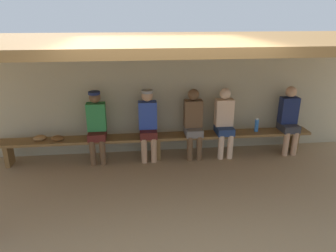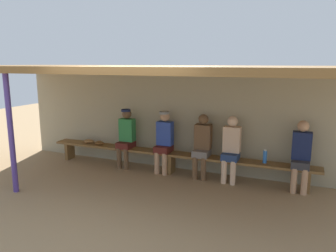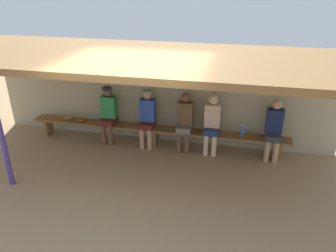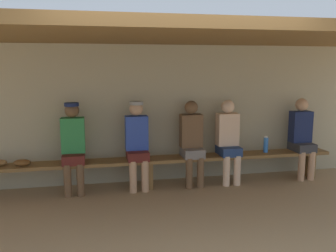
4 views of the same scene
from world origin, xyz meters
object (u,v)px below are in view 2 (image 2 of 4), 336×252
(support_post, at_px, (11,134))
(player_shirtless_tan, at_px, (301,153))
(player_rightmost, at_px, (231,146))
(baseball_glove_dark_brown, at_px, (89,141))
(baseball_glove_tan, at_px, (99,143))
(player_in_red, at_px, (164,139))
(bench, at_px, (172,156))
(player_middle, at_px, (126,135))
(water_bottle_clear, at_px, (265,156))
(player_in_white, at_px, (202,143))

(support_post, distance_m, player_shirtless_tan, 5.33)
(player_rightmost, distance_m, baseball_glove_dark_brown, 3.47)
(player_rightmost, height_order, baseball_glove_tan, player_rightmost)
(player_shirtless_tan, bearing_deg, player_in_red, 179.99)
(support_post, bearing_deg, player_shirtless_tan, 23.29)
(bench, relative_size, player_middle, 4.46)
(player_rightmost, height_order, player_in_red, player_in_red)
(water_bottle_clear, bearing_deg, bench, -179.59)
(support_post, bearing_deg, player_rightmost, 30.41)
(player_middle, relative_size, water_bottle_clear, 5.02)
(support_post, height_order, bench, support_post)
(bench, height_order, baseball_glove_tan, baseball_glove_tan)
(player_middle, bearing_deg, support_post, -119.13)
(bench, xyz_separation_m, player_rightmost, (1.29, 0.00, 0.34))
(water_bottle_clear, distance_m, baseball_glove_tan, 3.79)
(player_rightmost, relative_size, baseball_glove_tan, 5.56)
(player_in_white, relative_size, water_bottle_clear, 4.98)
(player_in_red, height_order, water_bottle_clear, player_in_red)
(player_rightmost, height_order, player_middle, player_middle)
(support_post, xyz_separation_m, bench, (2.29, 2.10, -0.71))
(player_middle, relative_size, baseball_glove_tan, 5.60)
(player_in_red, relative_size, baseball_glove_tan, 5.60)
(player_middle, distance_m, baseball_glove_dark_brown, 1.08)
(player_shirtless_tan, bearing_deg, baseball_glove_tan, -179.61)
(player_middle, distance_m, baseball_glove_tan, 0.76)
(player_in_red, bearing_deg, water_bottle_clear, 0.28)
(support_post, distance_m, player_in_white, 3.67)
(support_post, distance_m, water_bottle_clear, 4.77)
(bench, bearing_deg, baseball_glove_tan, -179.15)
(bench, relative_size, water_bottle_clear, 22.40)
(bench, xyz_separation_m, player_in_white, (0.68, 0.00, 0.34))
(player_shirtless_tan, xyz_separation_m, water_bottle_clear, (-0.64, 0.01, -0.14))
(player_shirtless_tan, relative_size, water_bottle_clear, 4.98)
(baseball_glove_tan, bearing_deg, player_in_red, 13.95)
(bench, relative_size, baseball_glove_dark_brown, 25.00)
(support_post, xyz_separation_m, player_in_red, (2.11, 2.10, -0.35))
(support_post, bearing_deg, water_bottle_clear, 26.48)
(player_in_red, bearing_deg, baseball_glove_dark_brown, 179.50)
(player_shirtless_tan, height_order, player_middle, player_middle)
(player_in_red, bearing_deg, support_post, -135.15)
(player_in_white, xyz_separation_m, baseball_glove_dark_brown, (-2.85, 0.02, -0.22))
(bench, xyz_separation_m, player_in_red, (-0.18, 0.00, 0.36))
(support_post, distance_m, baseball_glove_dark_brown, 2.21)
(support_post, relative_size, baseball_glove_tan, 9.17)
(support_post, relative_size, player_shirtless_tan, 1.65)
(baseball_glove_dark_brown, bearing_deg, player_middle, 163.92)
(bench, distance_m, water_bottle_clear, 1.96)
(player_middle, bearing_deg, player_rightmost, -0.01)
(player_in_red, bearing_deg, bench, -1.14)
(water_bottle_clear, relative_size, baseball_glove_dark_brown, 1.12)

